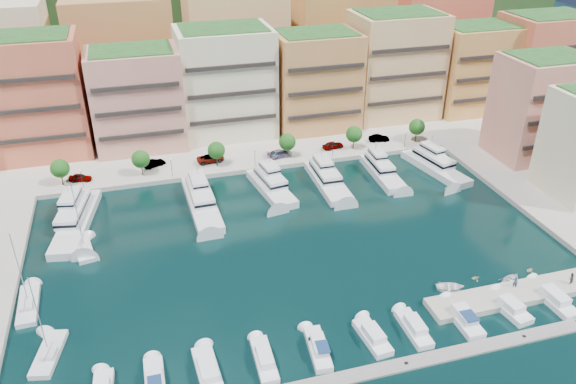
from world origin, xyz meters
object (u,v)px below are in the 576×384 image
yacht_4 (327,179)px  car_5 (379,138)px  lamppost_1 (171,164)px  sailboat_1 (29,306)px  tree_1 (141,159)px  cruiser_1 (155,383)px  lamppost_0 (81,175)px  sailboat_2 (84,250)px  tender_3 (530,270)px  car_3 (280,153)px  tree_0 (60,169)px  yacht_3 (270,185)px  lamppost_2 (255,154)px  car_4 (333,145)px  car_0 (80,178)px  lamppost_4 (406,136)px  person_0 (515,282)px  person_1 (571,278)px  cruiser_9 (553,299)px  cruiser_4 (318,349)px  tree_3 (287,142)px  tree_2 (216,150)px  tree_4 (354,134)px  sailboat_0 (49,355)px  yacht_0 (76,218)px  cruiser_3 (264,360)px  cruiser_2 (208,372)px  cruiser_8 (509,308)px  yacht_2 (201,200)px  yacht_6 (434,165)px  cruiser_5 (373,337)px  tender_0 (450,287)px  cruiser_7 (463,318)px  yacht_5 (381,170)px  tree_5 (417,127)px  lamppost_3 (333,145)px  car_1 (154,163)px  car_2 (211,158)px

yacht_4 → car_5: (18.70, 15.50, 0.71)m
lamppost_1 → sailboat_1: bearing=-125.2°
tree_1 → cruiser_1: bearing=-91.8°
lamppost_0 → sailboat_2: (0.65, -22.47, -3.50)m
tender_3 → car_5: 53.48m
sailboat_2 → car_3: bearing=31.3°
tree_0 → yacht_3: bearing=-16.6°
yacht_3 → car_5: bearing=25.6°
lamppost_2 → car_4: size_ratio=0.83×
car_0 → lamppost_4: bearing=-77.8°
person_0 → person_1: (8.82, -1.60, 0.04)m
lamppost_2 → cruiser_9: lamppost_2 is taller
sailboat_1 → cruiser_4: bearing=-28.1°
tree_3 → tree_2: bearing=180.0°
tree_0 → tree_4: 64.00m
car_3 → person_0: person_0 is taller
sailboat_0 → yacht_0: bearing=86.3°
cruiser_3 → car_0: 63.96m
cruiser_2 → cruiser_8: size_ratio=1.18×
tree_2 → lamppost_0: bearing=-175.3°
yacht_2 → yacht_6: same height
cruiser_4 → tree_3: bearing=78.0°
cruiser_5 → tender_0: 17.54m
tree_0 → yacht_0: tree_0 is taller
cruiser_7 → person_0: person_0 is taller
car_0 → car_4: bearing=-74.4°
cruiser_3 → tree_1: bearing=101.9°
lamppost_2 → lamppost_4: size_ratio=1.00×
yacht_6 → sailboat_1: bearing=-163.1°
tree_1 → lamppost_4: tree_1 is taller
tree_2 → tender_0: (27.71, -51.13, -4.29)m
tender_3 → person_1: bearing=-167.1°
tree_4 → yacht_5: bearing=-82.3°
tree_5 → lamppost_3: (-22.00, -2.30, -0.92)m
cruiser_9 → sailboat_1: (-75.82, 20.54, -0.24)m
tree_0 → car_0: 4.59m
sailboat_2 → person_0: 70.62m
tender_3 → yacht_0: bearing=45.3°
tree_0 → lamppost_4: tree_0 is taller
car_4 → person_1: (17.97, -57.74, 0.13)m
sailboat_1 → tree_2: bearing=47.1°
cruiser_5 → car_0: car_0 is taller
cruiser_7 → person_1: person_1 is taller
car_5 → cruiser_1: bearing=145.8°
cruiser_1 → cruiser_3: 14.09m
lamppost_3 → yacht_0: yacht_0 is taller
car_1 → yacht_0: bearing=115.7°
cruiser_7 → car_2: car_2 is taller
lamppost_0 → car_1: 15.92m
tree_4 → cruiser_2: size_ratio=0.63×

